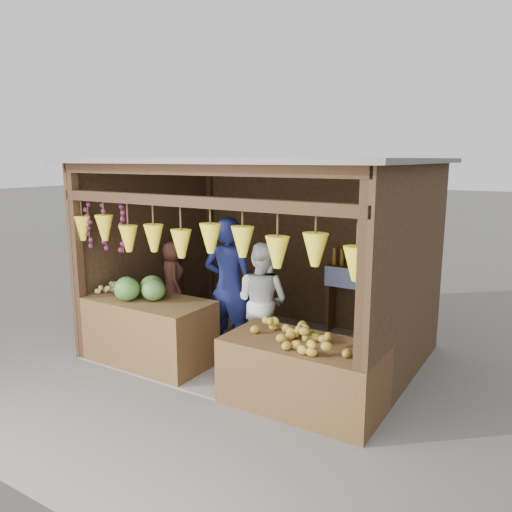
{
  "coord_description": "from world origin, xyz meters",
  "views": [
    {
      "loc": [
        3.4,
        -5.63,
        2.65
      ],
      "look_at": [
        -0.03,
        -0.1,
        1.38
      ],
      "focal_mm": 35.0,
      "sensor_mm": 36.0,
      "label": 1
    }
  ],
  "objects": [
    {
      "name": "ground",
      "position": [
        0.0,
        0.0,
        0.0
      ],
      "size": [
        80.0,
        80.0,
        0.0
      ],
      "primitive_type": "plane",
      "color": "#514F49",
      "rests_on": "ground"
    },
    {
      "name": "counter_right",
      "position": [
        1.17,
        -1.09,
        0.37
      ],
      "size": [
        1.71,
        0.85,
        0.74
      ],
      "primitive_type": "cube",
      "color": "#492C18",
      "rests_on": "ground"
    },
    {
      "name": "mango_pile",
      "position": [
        1.19,
        -1.16,
        0.85
      ],
      "size": [
        1.4,
        0.64,
        0.22
      ],
      "primitive_type": null,
      "color": "#C4621A",
      "rests_on": "counter_right"
    },
    {
      "name": "back_shelf",
      "position": [
        1.05,
        1.28,
        0.87
      ],
      "size": [
        1.25,
        0.32,
        1.32
      ],
      "color": "#382314",
      "rests_on": "ground"
    },
    {
      "name": "stall_structure",
      "position": [
        -0.03,
        -0.04,
        1.67
      ],
      "size": [
        4.3,
        3.3,
        2.66
      ],
      "color": "slate",
      "rests_on": "ground"
    },
    {
      "name": "tanfruit_pile",
      "position": [
        -1.74,
        -1.09,
        0.93
      ],
      "size": [
        0.34,
        0.4,
        0.13
      ],
      "primitive_type": null,
      "color": "olive",
      "rests_on": "counter_left"
    },
    {
      "name": "man_standing",
      "position": [
        -0.34,
        -0.29,
        0.96
      ],
      "size": [
        0.79,
        0.61,
        1.91
      ],
      "primitive_type": "imported",
      "rotation": [
        0.0,
        0.0,
        3.39
      ],
      "color": "#121743",
      "rests_on": "ground"
    },
    {
      "name": "counter_left",
      "position": [
        -1.1,
        -1.07,
        0.43
      ],
      "size": [
        1.72,
        0.85,
        0.86
      ],
      "primitive_type": "cube",
      "color": "#4D3119",
      "rests_on": "ground"
    },
    {
      "name": "woman_standing",
      "position": [
        0.1,
        -0.16,
        0.79
      ],
      "size": [
        0.8,
        0.63,
        1.59
      ],
      "primitive_type": "imported",
      "rotation": [
        0.0,
        0.0,
        3.1
      ],
      "color": "white",
      "rests_on": "ground"
    },
    {
      "name": "stool",
      "position": [
        -1.6,
        0.01,
        0.16
      ],
      "size": [
        0.34,
        0.34,
        0.31
      ],
      "primitive_type": "cube",
      "color": "black",
      "rests_on": "ground"
    },
    {
      "name": "vendor_seated",
      "position": [
        -1.6,
        0.01,
        0.87
      ],
      "size": [
        0.64,
        0.63,
        1.11
      ],
      "primitive_type": "imported",
      "rotation": [
        0.0,
        0.0,
        2.41
      ],
      "color": "#552C22",
      "rests_on": "stool"
    },
    {
      "name": "melon_pile",
      "position": [
        -1.18,
        -1.06,
        1.02
      ],
      "size": [
        1.0,
        0.5,
        0.32
      ],
      "primitive_type": null,
      "color": "#154512",
      "rests_on": "counter_left"
    }
  ]
}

